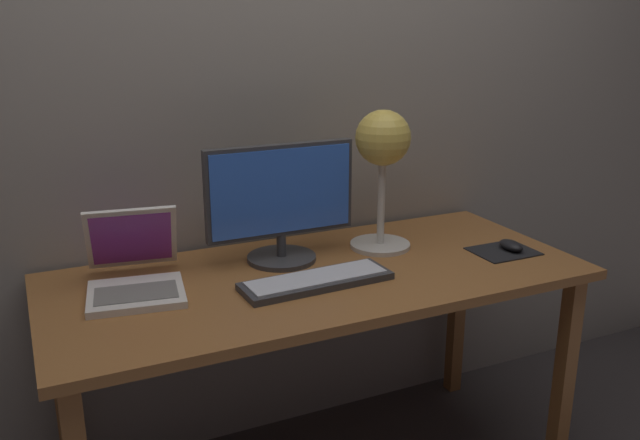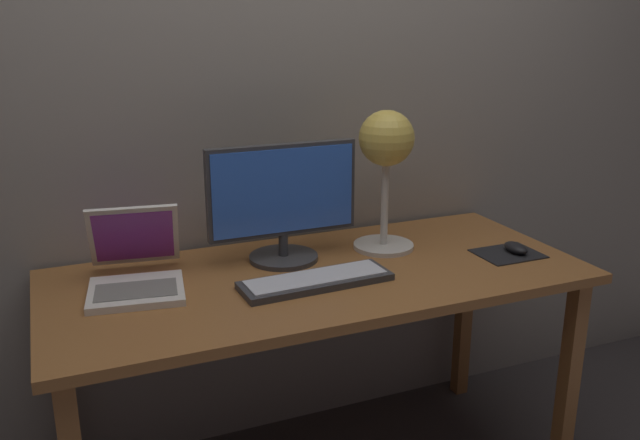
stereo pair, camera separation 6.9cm
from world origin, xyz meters
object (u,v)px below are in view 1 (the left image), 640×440
(laptop, at_px, (134,267))
(mouse, at_px, (511,245))
(monitor, at_px, (281,200))
(desk_lamp, at_px, (383,150))
(keyboard_main, at_px, (316,280))

(laptop, height_order, mouse, laptop)
(laptop, relative_size, mouse, 3.84)
(laptop, bearing_deg, monitor, 3.26)
(desk_lamp, bearing_deg, keyboard_main, -148.06)
(keyboard_main, bearing_deg, laptop, 157.25)
(keyboard_main, xyz_separation_m, desk_lamp, (0.32, 0.20, 0.31))
(laptop, xyz_separation_m, desk_lamp, (0.80, 0.00, 0.27))
(monitor, relative_size, desk_lamp, 1.04)
(laptop, bearing_deg, mouse, -10.16)
(keyboard_main, bearing_deg, mouse, -0.87)
(mouse, bearing_deg, monitor, 161.68)
(desk_lamp, bearing_deg, mouse, -30.11)
(monitor, bearing_deg, mouse, -18.32)
(keyboard_main, bearing_deg, monitor, 94.39)
(laptop, bearing_deg, keyboard_main, -22.75)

